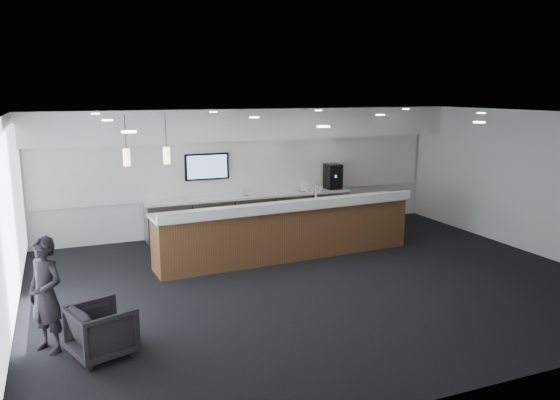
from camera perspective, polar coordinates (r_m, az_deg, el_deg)
name	(u,v)px	position (r m, az deg, el deg)	size (l,w,h in m)	color
ground	(318,281)	(10.05, 3.98, -8.42)	(10.00, 10.00, 0.00)	black
ceiling	(320,114)	(9.47, 4.23, 8.92)	(10.00, 8.00, 0.02)	black
back_wall	(246,170)	(13.30, -3.56, 3.13)	(10.00, 0.02, 3.00)	silver
left_wall	(4,226)	(8.72, -26.87, -2.46)	(0.02, 8.00, 3.00)	silver
right_wall	(532,182)	(12.66, 24.85, 1.68)	(0.02, 8.00, 3.00)	silver
soffit_bulkhead	(252,124)	(12.76, -2.97, 7.98)	(10.00, 0.90, 0.70)	white
alcove_panel	(246,166)	(13.26, -3.52, 3.54)	(9.80, 0.06, 1.40)	white
window_blinds_wall	(7,226)	(8.71, -26.61, -2.45)	(0.04, 7.36, 2.55)	silver
back_credenza	(251,214)	(13.15, -3.00, -1.49)	(5.06, 0.66, 0.95)	gray
wall_tv	(207,167)	(12.91, -7.65, 3.47)	(1.05, 0.08, 0.62)	black
pendant_left	(173,159)	(9.52, -11.14, 4.22)	(0.12, 0.12, 0.30)	#FFF1C6
pendant_right	(131,161)	(9.41, -15.33, 3.95)	(0.12, 0.12, 0.30)	#FFF1C6
ceiling_can_lights	(320,116)	(9.47, 4.23, 8.74)	(7.00, 5.00, 0.02)	white
service_counter	(287,230)	(11.24, 0.74, -3.19)	(5.57, 1.22, 1.49)	#53361B
coffee_machine	(333,176)	(13.88, 5.56, 2.47)	(0.37, 0.49, 0.63)	black
info_sign_left	(246,192)	(12.90, -3.60, 0.87)	(0.15, 0.02, 0.21)	white
info_sign_right	(304,187)	(13.44, 2.53, 1.42)	(0.19, 0.02, 0.26)	white
armchair	(102,331)	(7.63, -18.12, -12.85)	(0.73, 0.75, 0.69)	black
lounge_guest	(46,295)	(7.84, -23.27, -9.10)	(0.57, 0.37, 1.56)	black
cup_0	(321,188)	(13.67, 4.33, 1.21)	(0.10, 0.10, 0.09)	white
cup_1	(316,189)	(13.61, 3.80, 1.17)	(0.10, 0.10, 0.09)	white
cup_2	(311,189)	(13.55, 3.27, 1.13)	(0.10, 0.10, 0.09)	white
cup_3	(306,190)	(13.49, 2.74, 1.09)	(0.10, 0.10, 0.09)	white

